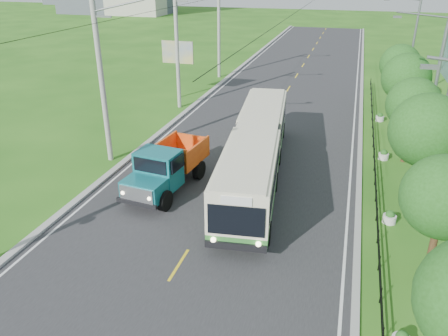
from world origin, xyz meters
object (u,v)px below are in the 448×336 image
at_px(streetlight_mid, 432,87).
at_px(billboard_left, 178,56).
at_px(planter_near, 390,217).
at_px(pole_near, 102,82).
at_px(streetlight_far, 411,48).
at_px(tree_third, 427,134).
at_px(tree_back, 400,66).
at_px(tree_second, 445,200).
at_px(billboard_right, 448,61).
at_px(pole_mid, 177,48).
at_px(bus, 256,148).
at_px(dump_truck, 167,165).
at_px(tree_fourth, 414,107).
at_px(planter_far, 380,117).
at_px(pole_far, 219,30).
at_px(planter_mid, 384,155).
at_px(tree_fifth, 406,80).

distance_m(streetlight_mid, billboard_left, 22.51).
bearing_deg(planter_near, pole_near, 169.91).
height_order(streetlight_far, planter_near, streetlight_far).
distance_m(tree_third, tree_back, 18.00).
xyz_separation_m(tree_second, streetlight_mid, (0.79, 11.86, 1.38)).
relative_size(streetlight_mid, billboard_right, 1.24).
bearing_deg(pole_mid, bus, -51.41).
xyz_separation_m(billboard_left, billboard_right, (21.80, -4.00, 1.48)).
xyz_separation_m(pole_near, pole_mid, (0.00, 12.00, 0.00)).
bearing_deg(billboard_left, planter_near, -44.84).
bearing_deg(billboard_left, dump_truck, -70.29).
relative_size(tree_third, billboard_right, 0.82).
distance_m(tree_fourth, planter_near, 8.87).
xyz_separation_m(planter_far, dump_truck, (-11.75, -15.74, 1.18)).
relative_size(pole_far, planter_far, 14.93).
xyz_separation_m(tree_back, streetlight_far, (0.79, 1.86, 1.25)).
distance_m(pole_near, planter_mid, 18.23).
height_order(tree_back, planter_near, tree_back).
distance_m(tree_second, billboard_left, 29.20).
xyz_separation_m(pole_near, tree_back, (18.12, 17.14, -1.44)).
distance_m(streetlight_far, billboard_right, 8.18).
xyz_separation_m(pole_far, planter_near, (16.86, -27.00, -4.81)).
height_order(pole_near, streetlight_far, pole_near).
bearing_deg(tree_third, tree_fourth, 90.00).
xyz_separation_m(streetlight_mid, bus, (-9.39, -4.92, -3.00)).
xyz_separation_m(tree_second, tree_fifth, (0.00, 18.00, 0.33)).
distance_m(tree_fourth, billboard_left, 21.72).
relative_size(streetlight_far, bus, 0.55).
bearing_deg(dump_truck, tree_back, 63.22).
bearing_deg(planter_mid, pole_mid, 157.46).
relative_size(pole_far, tree_second, 1.89).
bearing_deg(pole_far, tree_back, -20.74).
bearing_deg(tree_fifth, planter_near, -95.08).
xyz_separation_m(pole_far, tree_fourth, (18.12, -18.86, -1.51)).
bearing_deg(planter_near, streetlight_far, 84.70).
height_order(tree_fourth, planter_near, tree_fourth).
xyz_separation_m(streetlight_far, planter_far, (-2.04, -6.00, -4.62)).
distance_m(streetlight_mid, planter_far, 9.46).
relative_size(pole_near, billboard_left, 1.92).
bearing_deg(billboard_right, pole_near, -151.86).
height_order(tree_third, tree_fourth, tree_third).
xyz_separation_m(tree_fourth, dump_truck, (-13.00, -7.88, -2.12)).
xyz_separation_m(streetlight_far, planter_near, (-2.04, -22.00, -4.62)).
xyz_separation_m(tree_fourth, planter_near, (-1.26, -8.14, -3.30)).
xyz_separation_m(streetlight_mid, billboard_left, (-20.14, 10.00, -1.04)).
bearing_deg(pole_mid, streetlight_far, 20.32).
bearing_deg(tree_fifth, billboard_right, -3.30).
bearing_deg(bus, streetlight_mid, 21.00).
bearing_deg(tree_third, pole_near, 177.29).
relative_size(pole_near, planter_far, 14.93).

